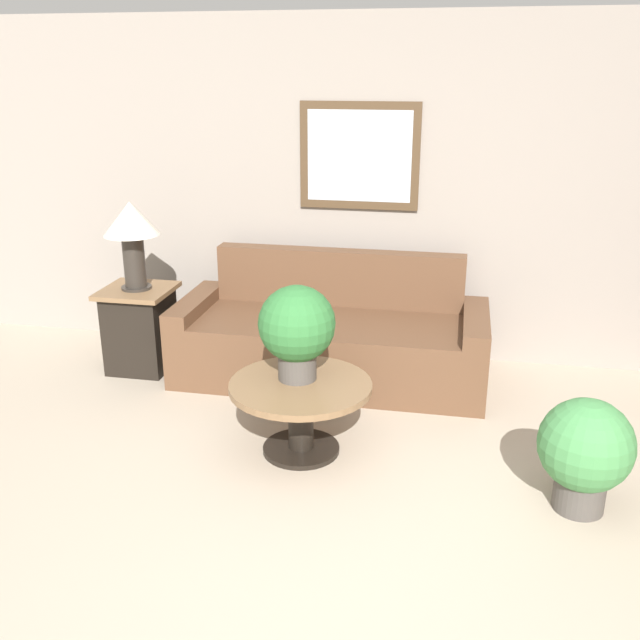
{
  "coord_description": "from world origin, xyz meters",
  "views": [
    {
      "loc": [
        0.23,
        -2.34,
        2.21
      ],
      "look_at": [
        -0.64,
        2.04,
        0.62
      ],
      "focal_mm": 40.0,
      "sensor_mm": 36.0,
      "label": 1
    }
  ],
  "objects_px": {
    "couch_main": "(331,339)",
    "potted_plant_on_table": "(297,327)",
    "coffee_table": "(301,402)",
    "table_lamp": "(131,228)",
    "potted_plant_floor": "(585,450)",
    "side_table": "(140,328)"
  },
  "relations": [
    {
      "from": "table_lamp",
      "to": "potted_plant_on_table",
      "type": "bearing_deg",
      "value": -32.99
    },
    {
      "from": "couch_main",
      "to": "potted_plant_on_table",
      "type": "distance_m",
      "value": 1.18
    },
    {
      "from": "couch_main",
      "to": "potted_plant_on_table",
      "type": "xyz_separation_m",
      "value": [
        -0.01,
        -1.08,
        0.48
      ]
    },
    {
      "from": "couch_main",
      "to": "table_lamp",
      "type": "xyz_separation_m",
      "value": [
        -1.46,
        -0.13,
        0.81
      ]
    },
    {
      "from": "couch_main",
      "to": "side_table",
      "type": "height_order",
      "value": "couch_main"
    },
    {
      "from": "coffee_table",
      "to": "table_lamp",
      "type": "distance_m",
      "value": 1.95
    },
    {
      "from": "table_lamp",
      "to": "potted_plant_floor",
      "type": "height_order",
      "value": "table_lamp"
    },
    {
      "from": "potted_plant_on_table",
      "to": "side_table",
      "type": "bearing_deg",
      "value": 147.01
    },
    {
      "from": "couch_main",
      "to": "potted_plant_on_table",
      "type": "relative_size",
      "value": 3.94
    },
    {
      "from": "coffee_table",
      "to": "table_lamp",
      "type": "xyz_separation_m",
      "value": [
        -1.49,
        1.0,
        0.78
      ]
    },
    {
      "from": "table_lamp",
      "to": "potted_plant_floor",
      "type": "relative_size",
      "value": 1.05
    },
    {
      "from": "coffee_table",
      "to": "side_table",
      "type": "relative_size",
      "value": 1.32
    },
    {
      "from": "coffee_table",
      "to": "side_table",
      "type": "xyz_separation_m",
      "value": [
        -1.49,
        1.0,
        -0.0
      ]
    },
    {
      "from": "table_lamp",
      "to": "coffee_table",
      "type": "bearing_deg",
      "value": -34.03
    },
    {
      "from": "couch_main",
      "to": "table_lamp",
      "type": "bearing_deg",
      "value": -174.8
    },
    {
      "from": "side_table",
      "to": "potted_plant_on_table",
      "type": "bearing_deg",
      "value": -32.99
    },
    {
      "from": "couch_main",
      "to": "potted_plant_floor",
      "type": "relative_size",
      "value": 3.64
    },
    {
      "from": "side_table",
      "to": "potted_plant_floor",
      "type": "bearing_deg",
      "value": -22.98
    },
    {
      "from": "couch_main",
      "to": "coffee_table",
      "type": "bearing_deg",
      "value": -88.78
    },
    {
      "from": "couch_main",
      "to": "coffee_table",
      "type": "xyz_separation_m",
      "value": [
        0.02,
        -1.14,
        0.03
      ]
    },
    {
      "from": "potted_plant_floor",
      "to": "coffee_table",
      "type": "bearing_deg",
      "value": 169.42
    },
    {
      "from": "side_table",
      "to": "table_lamp",
      "type": "xyz_separation_m",
      "value": [
        -0.0,
        0.0,
        0.78
      ]
    }
  ]
}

